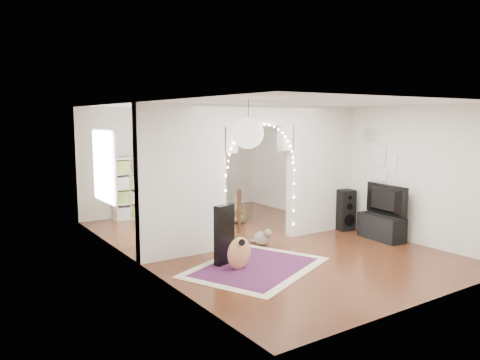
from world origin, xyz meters
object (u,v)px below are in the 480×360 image
dining_chair_right (234,213)px  dining_chair_left (191,210)px  bookcase (143,187)px  acoustic_guitar (239,240)px  media_console (381,227)px  floor_speaker (346,210)px  dining_table (181,190)px

dining_chair_right → dining_chair_left: bearing=158.5°
bookcase → acoustic_guitar: bearing=-97.2°
bookcase → dining_chair_right: 2.41m
media_console → dining_chair_right: 3.38m
floor_speaker → media_console: bearing=-77.9°
acoustic_guitar → media_console: 3.46m
floor_speaker → dining_table: (-2.36, 3.28, 0.24)m
media_console → floor_speaker: bearing=96.4°
media_console → bookcase: size_ratio=0.66×
bookcase → dining_chair_left: size_ratio=2.61×
dining_chair_right → dining_table: bearing=138.4°
dining_chair_left → dining_chair_right: 1.03m
floor_speaker → bookcase: (-3.18, 3.75, 0.31)m
floor_speaker → bookcase: bookcase is taller
floor_speaker → dining_chair_left: floor_speaker is taller
bookcase → dining_table: 0.96m
dining_chair_left → dining_chair_right: bearing=-65.7°
bookcase → floor_speaker: bearing=-53.6°
floor_speaker → media_console: (0.00, -0.98, -0.19)m
dining_chair_left → dining_chair_right: size_ratio=1.20×
dining_chair_right → bookcase: bearing=150.9°
floor_speaker → dining_table: 4.05m
bookcase → dining_chair_left: (0.76, -1.10, -0.49)m
dining_table → dining_chair_right: (0.70, -1.32, -0.46)m
floor_speaker → media_console: size_ratio=0.89×
dining_chair_left → bookcase: bearing=100.7°
dining_table → dining_chair_right: size_ratio=2.72×
dining_table → dining_chair_left: dining_table is taller
floor_speaker → dining_chair_left: (-2.42, 2.65, -0.18)m
dining_chair_left → dining_chair_right: (0.77, -0.69, -0.04)m
floor_speaker → dining_table: size_ratio=0.68×
acoustic_guitar → media_console: bearing=1.4°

